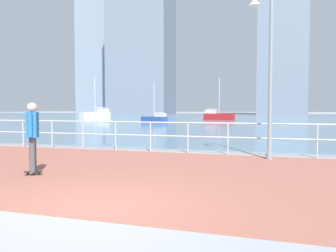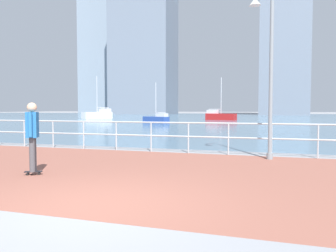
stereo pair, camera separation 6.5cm
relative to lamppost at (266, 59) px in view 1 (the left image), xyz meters
The scene contains 12 objects.
ground 34.33m from the lamppost, 94.37° to the left, with size 220.00×220.00×0.00m, color gray.
brick_paving 5.01m from the lamppost, 131.42° to the right, with size 28.00×7.24×0.01m, color #935647.
harbor_water 45.84m from the lamppost, 93.27° to the left, with size 180.00×88.00×0.00m, color slate.
waterfront_railing 3.56m from the lamppost, 165.69° to the left, with size 25.25×0.06×1.10m.
lamppost is the anchor object (origin of this frame).
skateboarder 6.98m from the lamppost, 141.78° to the right, with size 0.40×0.53×1.72m.
sailboat_teal 43.89m from the lamppost, 125.71° to the left, with size 3.66×4.78×6.60m.
sailboat_gray 26.61m from the lamppost, 116.37° to the left, with size 3.29×2.16×4.44m.
sailboat_red 35.16m from the lamppost, 100.41° to the left, with size 4.31×2.40×5.79m.
tower_glass 112.11m from the lamppost, 119.86° to the left, with size 16.48×12.99×43.64m.
tower_concrete 86.34m from the lamppost, 113.81° to the left, with size 16.78×12.16×48.37m.
tower_brick 78.83m from the lamppost, 87.60° to the left, with size 11.16×17.44×39.05m.
Camera 1 is at (2.65, -4.72, 1.58)m, focal length 35.26 mm.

